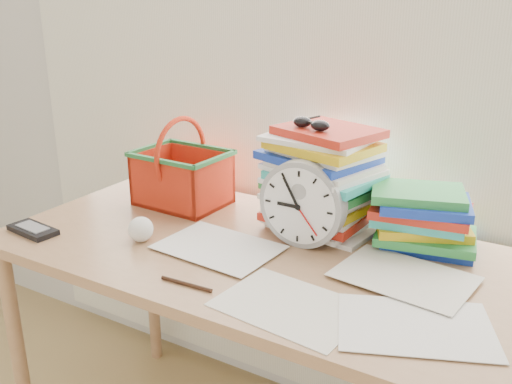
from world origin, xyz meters
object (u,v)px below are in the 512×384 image
Objects in this scene: paper_stack at (321,179)px; calculator at (33,230)px; desk at (258,274)px; basket at (182,162)px; clock at (303,204)px; book_stack at (423,219)px.

calculator is at bearing -146.79° from paper_stack.
basket reaches higher than desk.
calculator is (-0.68, -0.31, -0.11)m from clock.
book_stack is (0.28, 0.15, -0.04)m from clock.
book_stack is at bearing 28.19° from clock.
paper_stack reaches higher than clock.
basket is at bearing -175.54° from book_stack.
calculator is at bearing -116.62° from basket.
desk is at bearing -22.30° from basket.
desk is 0.32m from paper_stack.
clock is at bearing 30.70° from calculator.
clock is at bearing 42.21° from desk.
paper_stack is at bearing 39.44° from calculator.
desk is 5.19× the size of book_stack.
clock is 0.47m from basket.
book_stack is 0.99× the size of basket.
calculator is (-0.96, -0.46, -0.07)m from book_stack.
desk is 5.12× the size of basket.
paper_stack is 1.13× the size of basket.
clock reaches higher than calculator.
desk is 4.52× the size of paper_stack.
basket is (-0.46, 0.09, 0.02)m from clock.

